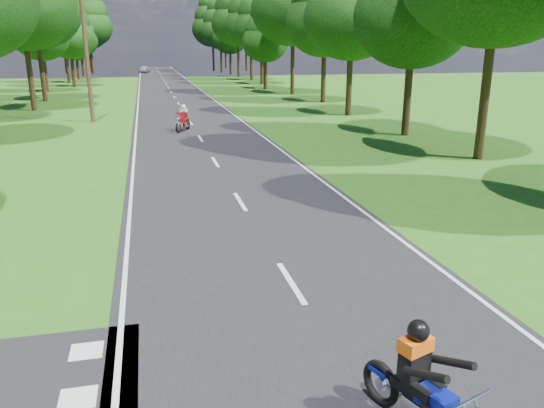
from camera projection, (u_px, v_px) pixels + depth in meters
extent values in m
plane|color=#2A5C15|center=(322.00, 333.00, 8.89)|extent=(160.00, 160.00, 0.00)
cube|color=black|center=(171.00, 92.00, 55.53)|extent=(7.00, 140.00, 0.02)
cube|color=silver|center=(291.00, 282.00, 10.75)|extent=(0.12, 2.00, 0.01)
cube|color=silver|center=(240.00, 201.00, 16.35)|extent=(0.12, 2.00, 0.01)
cube|color=silver|center=(215.00, 162.00, 21.95)|extent=(0.12, 2.00, 0.01)
cube|color=silver|center=(200.00, 138.00, 27.54)|extent=(0.12, 2.00, 0.01)
cube|color=silver|center=(191.00, 123.00, 33.14)|extent=(0.12, 2.00, 0.01)
cube|color=silver|center=(184.00, 112.00, 38.74)|extent=(0.12, 2.00, 0.01)
cube|color=silver|center=(178.00, 103.00, 44.34)|extent=(0.12, 2.00, 0.01)
cube|color=silver|center=(174.00, 97.00, 49.93)|extent=(0.12, 2.00, 0.01)
cube|color=silver|center=(171.00, 92.00, 55.53)|extent=(0.12, 2.00, 0.01)
cube|color=silver|center=(169.00, 88.00, 61.13)|extent=(0.12, 2.00, 0.01)
cube|color=silver|center=(166.00, 84.00, 66.72)|extent=(0.12, 2.00, 0.01)
cube|color=silver|center=(164.00, 81.00, 72.32)|extent=(0.12, 2.00, 0.01)
cube|color=silver|center=(163.00, 79.00, 77.92)|extent=(0.12, 2.00, 0.01)
cube|color=silver|center=(162.00, 77.00, 83.52)|extent=(0.12, 2.00, 0.01)
cube|color=silver|center=(160.00, 75.00, 89.11)|extent=(0.12, 2.00, 0.01)
cube|color=silver|center=(159.00, 73.00, 94.71)|extent=(0.12, 2.00, 0.01)
cube|color=silver|center=(158.00, 71.00, 100.31)|extent=(0.12, 2.00, 0.01)
cube|color=silver|center=(157.00, 70.00, 105.90)|extent=(0.12, 2.00, 0.01)
cube|color=silver|center=(157.00, 69.00, 111.50)|extent=(0.12, 2.00, 0.01)
cube|color=silver|center=(156.00, 68.00, 117.10)|extent=(0.12, 2.00, 0.01)
cube|color=silver|center=(139.00, 93.00, 54.81)|extent=(0.10, 140.00, 0.01)
cube|color=silver|center=(203.00, 91.00, 56.25)|extent=(0.10, 140.00, 0.01)
cube|color=silver|center=(78.00, 398.00, 7.21)|extent=(0.50, 0.50, 0.01)
cube|color=silver|center=(87.00, 351.00, 8.33)|extent=(0.50, 0.50, 0.01)
cylinder|color=black|center=(31.00, 81.00, 39.11)|extent=(0.40, 0.40, 4.32)
ellipsoid|color=black|center=(21.00, 4.00, 37.59)|extent=(7.56, 7.56, 6.42)
cylinder|color=black|center=(42.00, 75.00, 46.00)|extent=(0.40, 0.40, 4.40)
ellipsoid|color=black|center=(34.00, 9.00, 44.45)|extent=(7.71, 7.71, 6.55)
cylinder|color=black|center=(46.00, 77.00, 54.91)|extent=(0.40, 0.40, 3.20)
ellipsoid|color=black|center=(41.00, 37.00, 53.78)|extent=(5.60, 5.60, 4.76)
ellipsoid|color=black|center=(39.00, 21.00, 53.34)|extent=(4.80, 4.80, 4.08)
ellipsoid|color=black|center=(37.00, 4.00, 52.89)|extent=(3.60, 3.60, 3.06)
cylinder|color=black|center=(73.00, 73.00, 62.19)|extent=(0.40, 0.40, 3.22)
ellipsoid|color=black|center=(70.00, 38.00, 61.06)|extent=(5.64, 5.64, 4.79)
ellipsoid|color=black|center=(68.00, 23.00, 60.61)|extent=(4.83, 4.83, 4.11)
ellipsoid|color=black|center=(67.00, 9.00, 60.16)|extent=(3.62, 3.62, 3.08)
cylinder|color=black|center=(68.00, 69.00, 69.04)|extent=(0.40, 0.40, 3.61)
ellipsoid|color=black|center=(64.00, 33.00, 67.77)|extent=(6.31, 6.31, 5.37)
ellipsoid|color=black|center=(62.00, 18.00, 67.27)|extent=(5.41, 5.41, 4.60)
ellipsoid|color=black|center=(61.00, 4.00, 66.76)|extent=(4.06, 4.06, 3.45)
cylinder|color=black|center=(78.00, 70.00, 76.55)|extent=(0.40, 0.40, 2.67)
ellipsoid|color=black|center=(76.00, 46.00, 75.61)|extent=(4.67, 4.67, 3.97)
ellipsoid|color=black|center=(75.00, 37.00, 75.24)|extent=(4.00, 4.00, 3.40)
ellipsoid|color=black|center=(74.00, 27.00, 74.87)|extent=(3.00, 3.00, 2.55)
cylinder|color=black|center=(83.00, 66.00, 84.99)|extent=(0.40, 0.40, 3.09)
ellipsoid|color=black|center=(80.00, 41.00, 83.90)|extent=(5.40, 5.40, 4.59)
ellipsoid|color=black|center=(79.00, 31.00, 83.47)|extent=(4.63, 4.63, 3.93)
ellipsoid|color=black|center=(78.00, 21.00, 83.04)|extent=(3.47, 3.47, 2.95)
cylinder|color=black|center=(92.00, 61.00, 91.07)|extent=(0.40, 0.40, 4.48)
ellipsoid|color=black|center=(89.00, 27.00, 89.49)|extent=(7.84, 7.84, 6.66)
ellipsoid|color=black|center=(88.00, 13.00, 88.87)|extent=(6.72, 6.72, 5.71)
cylinder|color=black|center=(91.00, 61.00, 99.27)|extent=(0.40, 0.40, 4.09)
ellipsoid|color=black|center=(88.00, 32.00, 97.83)|extent=(7.16, 7.16, 6.09)
ellipsoid|color=black|center=(87.00, 21.00, 97.26)|extent=(6.14, 6.14, 5.22)
ellipsoid|color=black|center=(86.00, 9.00, 96.69)|extent=(4.61, 4.61, 3.92)
cylinder|color=black|center=(484.00, 105.00, 22.05)|extent=(0.40, 0.40, 4.56)
cylinder|color=black|center=(407.00, 102.00, 28.22)|extent=(0.40, 0.40, 3.49)
ellipsoid|color=black|center=(413.00, 17.00, 26.99)|extent=(6.12, 6.12, 5.20)
cylinder|color=black|center=(349.00, 88.00, 36.52)|extent=(0.40, 0.40, 3.69)
ellipsoid|color=black|center=(352.00, 18.00, 35.22)|extent=(6.46, 6.46, 5.49)
cylinder|color=black|center=(323.00, 80.00, 44.99)|extent=(0.40, 0.40, 3.74)
ellipsoid|color=black|center=(325.00, 23.00, 43.68)|extent=(6.55, 6.55, 5.57)
cylinder|color=black|center=(292.00, 70.00, 52.51)|extent=(0.40, 0.40, 4.64)
ellipsoid|color=black|center=(293.00, 9.00, 50.88)|extent=(8.12, 8.12, 6.91)
cylinder|color=black|center=(265.00, 76.00, 59.22)|extent=(0.40, 0.40, 2.91)
ellipsoid|color=black|center=(265.00, 42.00, 58.20)|extent=(5.09, 5.09, 4.33)
ellipsoid|color=black|center=(265.00, 29.00, 57.79)|extent=(4.36, 4.36, 3.71)
ellipsoid|color=black|center=(265.00, 15.00, 57.39)|extent=(3.27, 3.27, 2.78)
cylinder|color=black|center=(262.00, 69.00, 66.33)|extent=(0.40, 0.40, 3.88)
ellipsoid|color=black|center=(262.00, 28.00, 64.96)|extent=(6.78, 6.78, 5.77)
ellipsoid|color=black|center=(262.00, 12.00, 64.42)|extent=(5.81, 5.81, 4.94)
cylinder|color=black|center=(251.00, 65.00, 74.26)|extent=(0.40, 0.40, 4.18)
ellipsoid|color=black|center=(251.00, 26.00, 72.79)|extent=(7.31, 7.31, 6.21)
ellipsoid|color=black|center=(251.00, 11.00, 72.20)|extent=(6.27, 6.27, 5.33)
cylinder|color=black|center=(238.00, 62.00, 82.49)|extent=(0.40, 0.40, 4.63)
ellipsoid|color=black|center=(238.00, 23.00, 80.86)|extent=(8.11, 8.11, 6.89)
ellipsoid|color=black|center=(238.00, 7.00, 80.21)|extent=(6.95, 6.95, 5.91)
cylinder|color=black|center=(231.00, 64.00, 89.44)|extent=(0.40, 0.40, 3.36)
ellipsoid|color=black|center=(230.00, 39.00, 88.26)|extent=(5.88, 5.88, 5.00)
ellipsoid|color=black|center=(230.00, 28.00, 87.79)|extent=(5.04, 5.04, 4.29)
ellipsoid|color=black|center=(230.00, 18.00, 87.32)|extent=(3.78, 3.78, 3.21)
cylinder|color=black|center=(221.00, 61.00, 95.96)|extent=(0.40, 0.40, 4.09)
ellipsoid|color=black|center=(221.00, 32.00, 94.52)|extent=(7.15, 7.15, 6.08)
ellipsoid|color=black|center=(220.00, 20.00, 93.95)|extent=(6.13, 6.13, 5.21)
ellipsoid|color=black|center=(220.00, 8.00, 93.38)|extent=(4.60, 4.60, 3.91)
cylinder|color=black|center=(213.00, 59.00, 103.04)|extent=(0.40, 0.40, 4.48)
ellipsoid|color=black|center=(213.00, 29.00, 101.46)|extent=(7.84, 7.84, 6.66)
ellipsoid|color=black|center=(212.00, 17.00, 100.84)|extent=(6.72, 6.72, 5.71)
ellipsoid|color=black|center=(212.00, 5.00, 100.21)|extent=(5.04, 5.04, 4.28)
cylinder|color=black|center=(86.00, 60.00, 107.89)|extent=(0.40, 0.40, 3.84)
ellipsoid|color=black|center=(84.00, 36.00, 106.54)|extent=(6.72, 6.72, 5.71)
ellipsoid|color=black|center=(83.00, 26.00, 106.01)|extent=(5.76, 5.76, 4.90)
ellipsoid|color=black|center=(82.00, 16.00, 105.47)|extent=(4.32, 4.32, 3.67)
cylinder|color=black|center=(226.00, 58.00, 116.07)|extent=(0.40, 0.40, 4.16)
ellipsoid|color=black|center=(225.00, 34.00, 114.60)|extent=(7.28, 7.28, 6.19)
ellipsoid|color=black|center=(225.00, 24.00, 114.02)|extent=(6.24, 6.24, 5.30)
ellipsoid|color=black|center=(225.00, 14.00, 113.44)|extent=(4.68, 4.68, 3.98)
cylinder|color=black|center=(66.00, 63.00, 93.51)|extent=(0.40, 0.40, 3.52)
ellipsoid|color=black|center=(63.00, 37.00, 92.27)|extent=(6.16, 6.16, 5.24)
ellipsoid|color=black|center=(62.00, 27.00, 91.78)|extent=(5.28, 5.28, 4.49)
ellipsoid|color=black|center=(61.00, 17.00, 91.29)|extent=(3.96, 3.96, 3.37)
cylinder|color=black|center=(246.00, 59.00, 103.40)|extent=(0.40, 0.40, 4.48)
ellipsoid|color=black|center=(246.00, 29.00, 101.82)|extent=(7.84, 7.84, 6.66)
ellipsoid|color=black|center=(246.00, 17.00, 101.20)|extent=(6.72, 6.72, 5.71)
ellipsoid|color=black|center=(246.00, 5.00, 100.57)|extent=(5.04, 5.04, 4.28)
cylinder|color=#382616|center=(87.00, 57.00, 32.56)|extent=(0.26, 0.26, 8.00)
imported|color=#AEB0B5|center=(145.00, 69.00, 95.91)|extent=(2.46, 4.07, 1.30)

